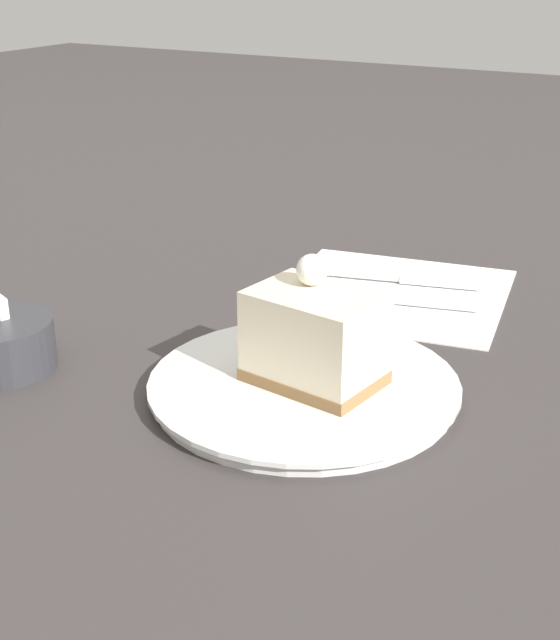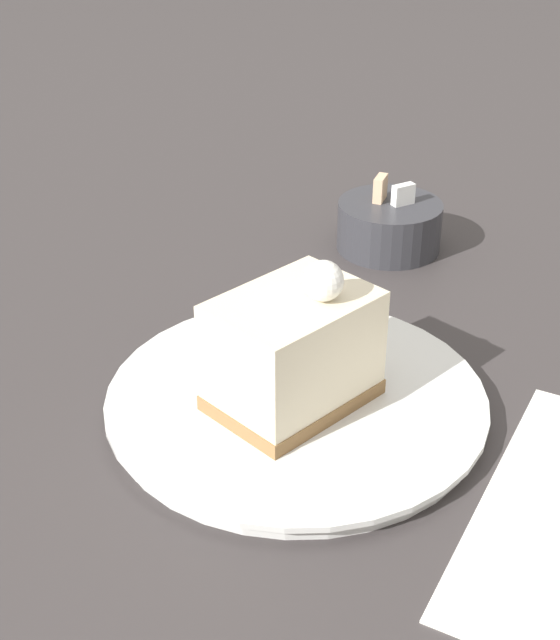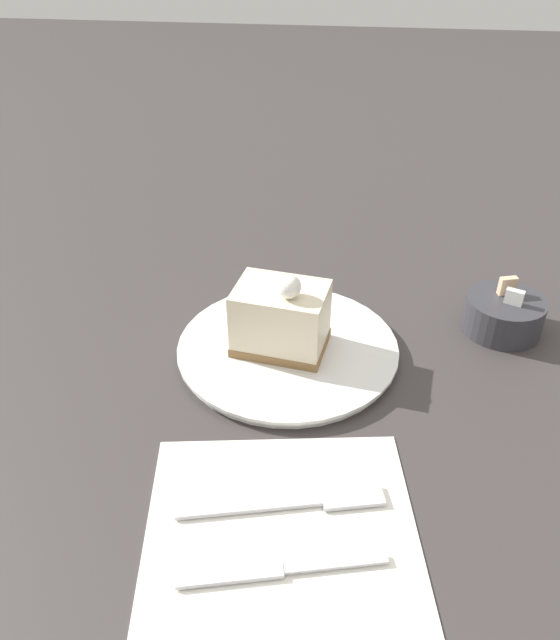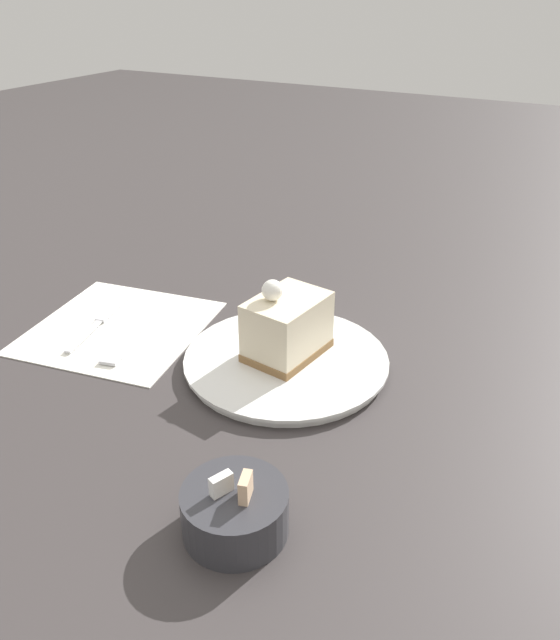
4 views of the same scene
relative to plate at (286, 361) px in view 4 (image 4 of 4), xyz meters
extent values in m
plane|color=#383333|center=(-0.01, 0.01, -0.01)|extent=(4.00, 4.00, 0.00)
cylinder|color=silver|center=(0.00, 0.00, 0.00)|extent=(0.24, 0.24, 0.01)
cylinder|color=silver|center=(0.00, 0.00, 0.00)|extent=(0.25, 0.25, 0.00)
cube|color=olive|center=(0.00, -0.01, 0.01)|extent=(0.08, 0.11, 0.01)
cube|color=beige|center=(0.00, -0.01, 0.05)|extent=(0.08, 0.11, 0.06)
sphere|color=white|center=(0.02, 0.00, 0.09)|extent=(0.02, 0.02, 0.02)
cube|color=white|center=(0.24, 0.02, -0.01)|extent=(0.25, 0.26, 0.00)
cube|color=silver|center=(0.22, -0.01, 0.00)|extent=(0.04, 0.12, 0.00)
cube|color=silver|center=(0.20, 0.08, 0.00)|extent=(0.03, 0.06, 0.00)
cube|color=silver|center=(0.28, -0.01, 0.00)|extent=(0.03, 0.08, 0.00)
cube|color=silver|center=(0.26, 0.07, 0.00)|extent=(0.03, 0.08, 0.00)
cylinder|color=#333338|center=(-0.08, 0.25, 0.01)|extent=(0.09, 0.09, 0.04)
cube|color=#D8B28C|center=(-0.09, 0.25, 0.05)|extent=(0.01, 0.02, 0.02)
cube|color=white|center=(-0.07, 0.25, 0.04)|extent=(0.02, 0.02, 0.02)
camera|label=1|loc=(-0.56, -0.29, 0.32)|focal=50.00mm
camera|label=2|loc=(0.28, -0.38, 0.34)|focal=50.00mm
camera|label=3|loc=(0.55, 0.06, 0.43)|focal=35.00mm
camera|label=4|loc=(-0.30, 0.56, 0.41)|focal=35.00mm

